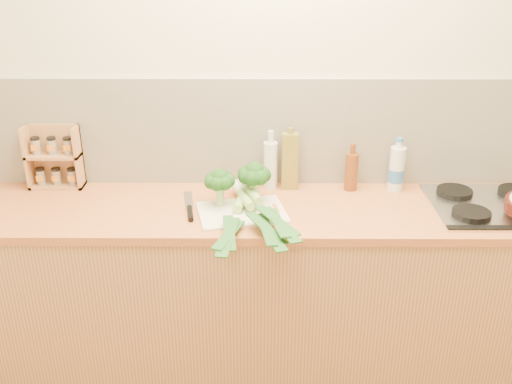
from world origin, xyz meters
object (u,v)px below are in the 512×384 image
chefs_knife (190,210)px  spice_rack (55,160)px  gas_hob (495,205)px  chopping_board (242,212)px

chefs_knife → spice_rack: bearing=147.5°
gas_hob → chopping_board: bearing=-176.6°
gas_hob → chopping_board: gas_hob is taller
gas_hob → chopping_board: 1.18m
gas_hob → spice_rack: (-2.12, 0.25, 0.12)m
gas_hob → chefs_knife: gas_hob is taller
gas_hob → spice_rack: bearing=173.3°
chopping_board → spice_rack: (-0.94, 0.32, 0.13)m
chefs_knife → chopping_board: bearing=-13.2°
chopping_board → spice_rack: 1.00m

